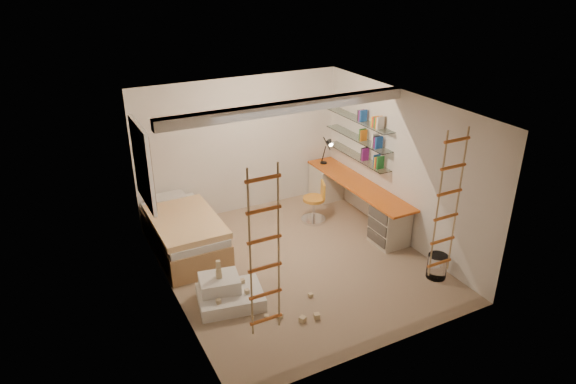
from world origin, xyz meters
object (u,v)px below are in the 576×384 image
swivel_chair (315,207)px  play_platform (227,293)px  desk (356,199)px  bed (184,233)px

swivel_chair → play_platform: swivel_chair is taller
desk → play_platform: bearing=-156.7°
desk → swivel_chair: 0.78m
play_platform → swivel_chair: bearing=34.2°
swivel_chair → play_platform: bearing=-145.8°
bed → play_platform: bearing=-86.3°
bed → desk: bearing=-6.5°
desk → swivel_chair: (-0.72, 0.28, -0.11)m
bed → swivel_chair: bearing=-2.0°
desk → bed: size_ratio=1.40×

